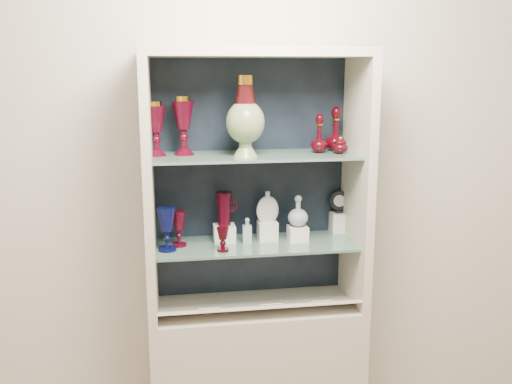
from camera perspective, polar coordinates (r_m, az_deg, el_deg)
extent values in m
cube|color=beige|center=(2.79, -0.71, 2.95)|extent=(3.50, 0.02, 2.80)
cube|color=beige|center=(2.94, 0.00, -17.93)|extent=(1.00, 0.40, 0.75)
cube|color=black|center=(2.78, -0.62, 1.32)|extent=(0.98, 0.02, 1.15)
cube|color=beige|center=(2.56, -10.65, 0.19)|extent=(0.04, 0.40, 1.15)
cube|color=beige|center=(2.71, 10.08, 0.85)|extent=(0.04, 0.40, 1.15)
cube|color=beige|center=(2.54, 0.00, 13.80)|extent=(1.00, 0.40, 0.04)
cube|color=slate|center=(2.68, -0.07, -5.26)|extent=(0.92, 0.34, 0.01)
cube|color=slate|center=(2.59, -0.07, 3.64)|extent=(0.92, 0.34, 0.01)
cube|color=beige|center=(2.66, 0.38, -11.54)|extent=(0.92, 0.17, 0.09)
cube|color=white|center=(2.71, 6.41, -10.80)|extent=(0.10, 0.06, 0.03)
cube|color=white|center=(2.63, -4.75, -11.52)|extent=(0.10, 0.06, 0.03)
cube|color=white|center=(2.66, 1.44, -11.17)|extent=(0.10, 0.06, 0.03)
cube|color=silver|center=(2.70, -3.19, -4.15)|extent=(0.10, 0.10, 0.08)
cube|color=silver|center=(2.72, 1.15, -3.87)|extent=(0.09, 0.09, 0.09)
cube|color=silver|center=(2.72, 4.19, -4.15)|extent=(0.09, 0.09, 0.07)
cube|color=silver|center=(2.88, 8.27, -3.03)|extent=(0.08, 0.08, 0.10)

